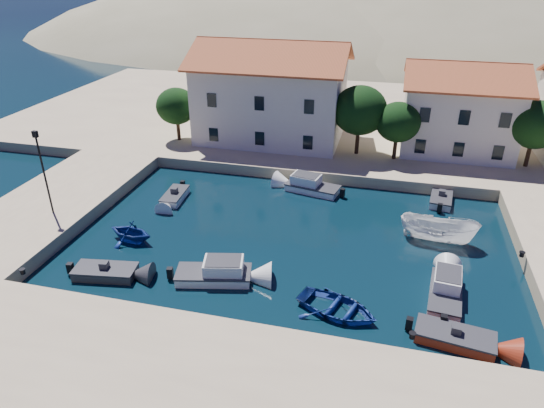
% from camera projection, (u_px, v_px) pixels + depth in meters
% --- Properties ---
extents(ground, '(400.00, 400.00, 0.00)m').
position_uv_depth(ground, '(252.00, 337.00, 25.31)').
color(ground, black).
rests_on(ground, ground).
extents(quay_west, '(8.00, 20.00, 1.00)m').
position_uv_depth(quay_west, '(54.00, 204.00, 37.84)').
color(quay_west, tan).
rests_on(quay_west, ground).
extents(quay_north, '(80.00, 36.00, 1.00)m').
position_uv_depth(quay_north, '(357.00, 120.00, 57.48)').
color(quay_north, tan).
rests_on(quay_north, ground).
extents(hills, '(254.00, 176.00, 99.00)m').
position_uv_depth(hills, '(444.00, 118.00, 138.26)').
color(hills, gray).
rests_on(hills, ground).
extents(building_left, '(14.70, 9.45, 9.70)m').
position_uv_depth(building_left, '(271.00, 90.00, 48.10)').
color(building_left, silver).
rests_on(building_left, quay_north).
extents(building_mid, '(10.50, 8.40, 8.30)m').
position_uv_depth(building_mid, '(460.00, 106.00, 45.39)').
color(building_mid, silver).
rests_on(building_mid, quay_north).
extents(trees, '(37.30, 5.30, 6.45)m').
position_uv_depth(trees, '(376.00, 115.00, 44.12)').
color(trees, '#382314').
rests_on(trees, quay_north).
extents(lamppost, '(0.35, 0.25, 6.22)m').
position_uv_depth(lamppost, '(42.00, 165.00, 33.86)').
color(lamppost, black).
rests_on(lamppost, quay_west).
extents(bollards, '(29.36, 9.56, 0.30)m').
position_uv_depth(bollards, '(318.00, 284.00, 27.52)').
color(bollards, black).
rests_on(bollards, ground).
extents(motorboat_grey_sw, '(4.03, 2.25, 1.25)m').
position_uv_depth(motorboat_grey_sw, '(106.00, 272.00, 30.01)').
color(motorboat_grey_sw, '#35343A').
rests_on(motorboat_grey_sw, ground).
extents(cabin_cruiser_south, '(4.89, 2.91, 1.60)m').
position_uv_depth(cabin_cruiser_south, '(214.00, 273.00, 29.61)').
color(cabin_cruiser_south, white).
rests_on(cabin_cruiser_south, ground).
extents(rowboat_south, '(5.42, 4.57, 0.96)m').
position_uv_depth(rowboat_south, '(337.00, 312.00, 27.07)').
color(rowboat_south, navy).
rests_on(rowboat_south, ground).
extents(motorboat_red_se, '(4.16, 2.33, 1.25)m').
position_uv_depth(motorboat_red_se, '(455.00, 338.00, 24.85)').
color(motorboat_red_se, maroon).
rests_on(motorboat_red_se, ground).
extents(cabin_cruiser_east, '(2.22, 4.54, 1.60)m').
position_uv_depth(cabin_cruiser_east, '(446.00, 292.00, 27.91)').
color(cabin_cruiser_east, white).
rests_on(cabin_cruiser_east, ground).
extents(boat_east, '(5.46, 2.63, 2.03)m').
position_uv_depth(boat_east, '(437.00, 241.00, 33.85)').
color(boat_east, white).
rests_on(boat_east, ground).
extents(motorboat_white_ne, '(2.04, 3.66, 1.25)m').
position_uv_depth(motorboat_white_ne, '(441.00, 199.00, 39.14)').
color(motorboat_white_ne, white).
rests_on(motorboat_white_ne, ground).
extents(rowboat_west, '(3.70, 3.32, 1.73)m').
position_uv_depth(rowboat_west, '(132.00, 240.00, 33.94)').
color(rowboat_west, navy).
rests_on(rowboat_west, ground).
extents(motorboat_white_west, '(1.72, 3.43, 1.25)m').
position_uv_depth(motorboat_white_west, '(175.00, 196.00, 39.52)').
color(motorboat_white_west, white).
rests_on(motorboat_white_west, ground).
extents(cabin_cruiser_north, '(4.80, 2.81, 1.60)m').
position_uv_depth(cabin_cruiser_north, '(313.00, 186.00, 40.80)').
color(cabin_cruiser_north, white).
rests_on(cabin_cruiser_north, ground).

